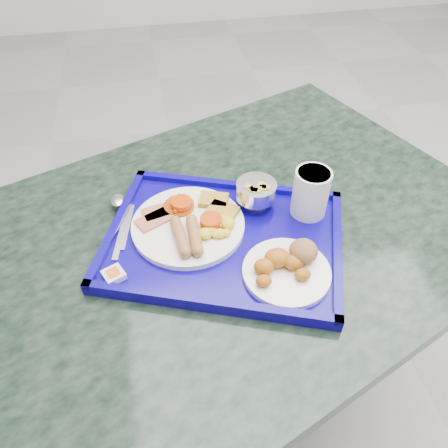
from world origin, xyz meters
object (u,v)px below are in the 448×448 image
(main_plate, at_px, (192,223))
(juice_cup, at_px, (311,191))
(table, at_px, (217,290))
(tray, at_px, (224,240))
(bread_plate, at_px, (288,266))
(fruit_bowl, at_px, (256,191))

(main_plate, xyz_separation_m, juice_cup, (0.25, -0.00, 0.04))
(table, bearing_deg, main_plate, 163.50)
(tray, height_order, bread_plate, bread_plate)
(main_plate, height_order, juice_cup, juice_cup)
(table, xyz_separation_m, tray, (0.01, -0.03, 0.20))
(fruit_bowl, bearing_deg, tray, -135.52)
(juice_cup, bearing_deg, fruit_bowl, 157.95)
(tray, bearing_deg, fruit_bowl, 44.48)
(table, relative_size, fruit_bowl, 16.53)
(tray, relative_size, bread_plate, 3.39)
(main_plate, distance_m, bread_plate, 0.22)
(bread_plate, bearing_deg, main_plate, 136.37)
(bread_plate, bearing_deg, fruit_bowl, 93.76)
(bread_plate, relative_size, juice_cup, 1.57)
(tray, xyz_separation_m, bread_plate, (0.10, -0.11, 0.02))
(tray, bearing_deg, bread_plate, -47.26)
(fruit_bowl, xyz_separation_m, juice_cup, (0.10, -0.04, 0.02))
(bread_plate, height_order, fruit_bowl, fruit_bowl)
(main_plate, distance_m, fruit_bowl, 0.15)
(table, xyz_separation_m, main_plate, (-0.05, 0.01, 0.22))
(fruit_bowl, bearing_deg, juice_cup, -22.05)
(main_plate, bearing_deg, fruit_bowl, 16.14)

